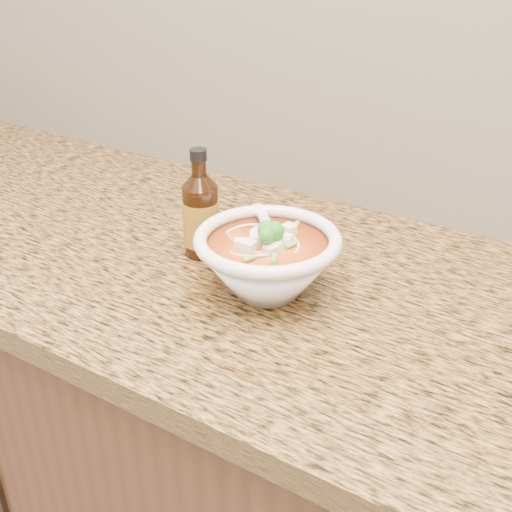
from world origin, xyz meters
The scene contains 4 objects.
cabinet centered at (0.00, 1.68, 0.43)m, with size 4.00×0.65×0.86m, color #381E10.
counter_slab centered at (0.00, 1.68, 0.88)m, with size 4.00×0.68×0.04m, color #986538.
soup_bowl centered at (-0.10, 1.62, 0.95)m, with size 0.22×0.22×0.12m.
hot_sauce_bottle centered at (-0.25, 1.66, 0.97)m, with size 0.07×0.07×0.18m.
Camera 1 is at (0.33, 0.90, 1.42)m, focal length 45.00 mm.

